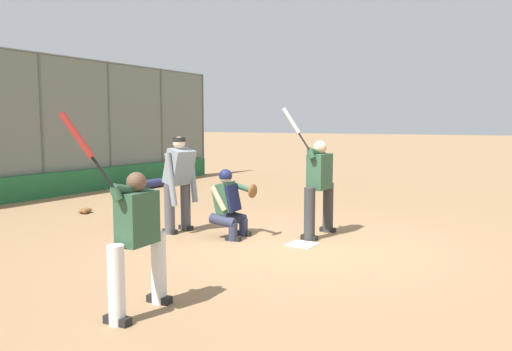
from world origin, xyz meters
TOP-DOWN VIEW (x-y plane):
  - ground_plane at (0.00, 0.00)m, footprint 160.00×160.00m
  - home_plate_marker at (0.00, 0.00)m, footprint 0.43×0.43m
  - padding_wall at (0.00, -7.99)m, footprint 15.83×0.18m
  - batter_at_plate at (-0.73, -0.04)m, footprint 1.04×0.62m
  - catcher_behind_plate at (0.16, -1.29)m, footprint 0.64×0.75m
  - umpire_home at (0.28, -2.30)m, footprint 0.70×0.46m
  - batter_on_deck at (3.50, -0.18)m, footprint 1.01×0.60m
  - spare_bat_third_base_side at (-1.46, -5.47)m, footprint 0.67×0.56m
  - fielding_glove_on_dirt at (-0.10, -5.27)m, footprint 0.33×0.25m
  - equipment_bag_dugout_side at (-3.98, -6.97)m, footprint 1.18×0.27m

SIDE VIEW (x-z plane):
  - ground_plane at x=0.00m, z-range 0.00..0.00m
  - home_plate_marker at x=0.00m, z-range 0.00..0.01m
  - spare_bat_third_base_side at x=-1.46m, z-range 0.00..0.07m
  - fielding_glove_on_dirt at x=-0.10m, z-range 0.00..0.12m
  - equipment_bag_dugout_side at x=-3.98m, z-range 0.00..0.27m
  - padding_wall at x=0.00m, z-range 0.00..0.64m
  - catcher_behind_plate at x=0.16m, z-range 0.02..1.20m
  - batter_on_deck at x=3.50m, z-range -0.23..1.83m
  - batter_at_plate at x=-0.73m, z-range -0.20..2.01m
  - umpire_home at x=0.28m, z-range 0.06..1.78m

